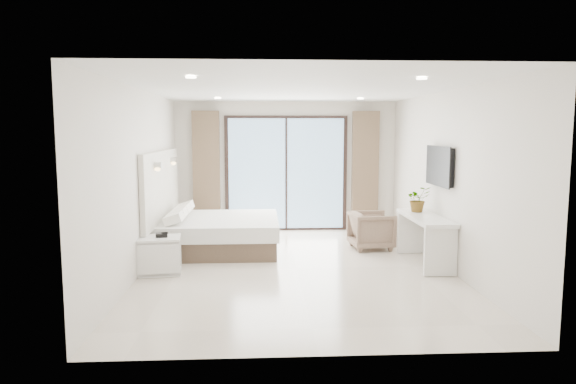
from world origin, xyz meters
name	(u,v)px	position (x,y,z in m)	size (l,w,h in m)	color
ground	(296,268)	(0.00, 0.00, 0.00)	(6.20, 6.20, 0.00)	beige
room_shell	(281,162)	(-0.20, 0.89, 1.58)	(4.62, 6.22, 2.72)	silver
bed	(218,233)	(-1.28, 1.30, 0.30)	(2.05, 1.95, 0.71)	brown
nightstand	(160,255)	(-2.02, -0.18, 0.27)	(0.64, 0.55, 0.54)	white
phone	(162,235)	(-1.99, -0.17, 0.57)	(0.17, 0.13, 0.06)	black
console_desk	(425,229)	(2.04, 0.16, 0.56)	(0.49, 1.58, 0.77)	white
plant	(418,202)	(2.04, 0.57, 0.93)	(0.38, 0.42, 0.33)	#33662D
armchair	(372,229)	(1.43, 1.26, 0.36)	(0.71, 0.66, 0.73)	#816955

